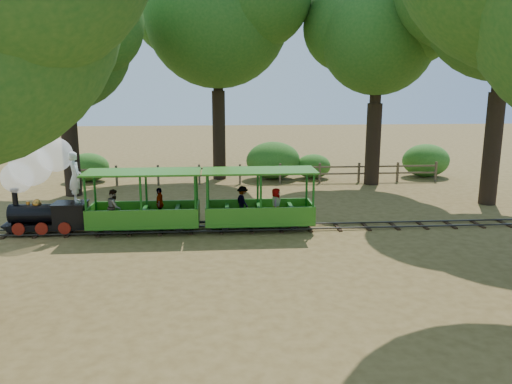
{
  "coord_description": "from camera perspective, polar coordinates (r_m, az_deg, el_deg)",
  "views": [
    {
      "loc": [
        -2.08,
        -16.27,
        4.82
      ],
      "look_at": [
        -0.78,
        0.5,
        1.2
      ],
      "focal_mm": 35.0,
      "sensor_mm": 36.0,
      "label": 1
    }
  ],
  "objects": [
    {
      "name": "carriage_rear",
      "position": [
        16.85,
        0.27,
        -1.71
      ],
      "size": [
        3.77,
        1.54,
        1.96
      ],
      "color": "#327D1B",
      "rests_on": "track"
    },
    {
      "name": "shrub_mid_w",
      "position": [
        26.02,
        1.97,
        3.64
      ],
      "size": [
        2.81,
        2.16,
        1.94
      ],
      "primitive_type": "ellipsoid",
      "color": "#2D6B1E",
      "rests_on": "ground"
    },
    {
      "name": "shrub_west",
      "position": [
        26.72,
        -18.61,
        2.69
      ],
      "size": [
        2.09,
        1.61,
        1.45
      ],
      "primitive_type": "ellipsoid",
      "color": "#2D6B1E",
      "rests_on": "ground"
    },
    {
      "name": "oak_ne",
      "position": [
        25.13,
        13.73,
        17.43
      ],
      "size": [
        6.78,
        5.96,
        9.73
      ],
      "color": "#2D2116",
      "rests_on": "ground"
    },
    {
      "name": "shrub_east",
      "position": [
        28.15,
        18.84,
        3.44
      ],
      "size": [
        2.52,
        1.94,
        1.75
      ],
      "primitive_type": "ellipsoid",
      "color": "#2D6B1E",
      "rests_on": "ground"
    },
    {
      "name": "oak_nc",
      "position": [
        26.14,
        -4.57,
        20.36
      ],
      "size": [
        8.96,
        7.88,
        11.79
      ],
      "color": "#2D2116",
      "rests_on": "ground"
    },
    {
      "name": "shrub_mid_e",
      "position": [
        26.39,
        6.56,
        2.94
      ],
      "size": [
        1.83,
        1.41,
        1.27
      ],
      "primitive_type": "ellipsoid",
      "color": "#2D6B1E",
      "rests_on": "ground"
    },
    {
      "name": "locomotive",
      "position": [
        17.59,
        -23.47,
        1.31
      ],
      "size": [
        2.83,
        1.33,
        3.25
      ],
      "color": "black",
      "rests_on": "ground"
    },
    {
      "name": "oak_nw",
      "position": [
        23.35,
        -21.34,
        16.33
      ],
      "size": [
        7.1,
        6.25,
        9.41
      ],
      "color": "#2D2116",
      "rests_on": "ground"
    },
    {
      "name": "ground",
      "position": [
        17.1,
        2.74,
        -4.24
      ],
      "size": [
        90.0,
        90.0,
        0.0
      ],
      "primitive_type": "plane",
      "color": "olive",
      "rests_on": "ground"
    },
    {
      "name": "carriage_front",
      "position": [
        16.93,
        -12.92,
        -1.94
      ],
      "size": [
        3.77,
        1.54,
        1.96
      ],
      "color": "#327D1B",
      "rests_on": "track"
    },
    {
      "name": "track",
      "position": [
        17.08,
        2.75,
        -4.02
      ],
      "size": [
        22.0,
        1.0,
        0.1
      ],
      "color": "#3F3D3A",
      "rests_on": "ground"
    },
    {
      "name": "fence",
      "position": [
        24.73,
        0.47,
        2.27
      ],
      "size": [
        18.1,
        0.1,
        1.0
      ],
      "color": "brown",
      "rests_on": "ground"
    }
  ]
}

